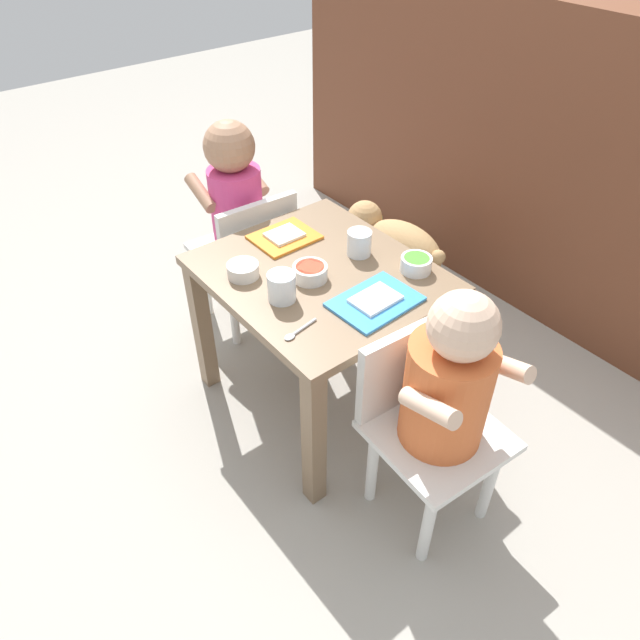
{
  "coord_description": "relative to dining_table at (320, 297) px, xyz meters",
  "views": [
    {
      "loc": [
        0.98,
        -0.78,
        1.34
      ],
      "look_at": [
        0.0,
        0.0,
        0.3
      ],
      "focal_mm": 33.16,
      "sensor_mm": 36.0,
      "label": 1
    }
  ],
  "objects": [
    {
      "name": "ground_plane",
      "position": [
        0.0,
        0.0,
        -0.38
      ],
      "size": [
        7.0,
        7.0,
        0.0
      ],
      "primitive_type": "plane",
      "color": "#9E998E"
    },
    {
      "name": "kitchen_cabinet_back",
      "position": [
        0.0,
        1.02,
        0.11
      ],
      "size": [
        2.21,
        0.38,
        0.99
      ],
      "primitive_type": "cube",
      "color": "brown",
      "rests_on": "ground"
    },
    {
      "name": "dining_table",
      "position": [
        0.0,
        0.0,
        0.0
      ],
      "size": [
        0.59,
        0.52,
        0.47
      ],
      "color": "#7A6047",
      "rests_on": "ground"
    },
    {
      "name": "seated_child_left",
      "position": [
        -0.46,
        0.04,
        0.06
      ],
      "size": [
        0.29,
        0.29,
        0.71
      ],
      "color": "silver",
      "rests_on": "ground"
    },
    {
      "name": "seated_child_right",
      "position": [
        0.46,
        -0.03,
        0.04
      ],
      "size": [
        0.3,
        0.3,
        0.68
      ],
      "color": "silver",
      "rests_on": "ground"
    },
    {
      "name": "dog",
      "position": [
        -0.26,
        0.55,
        -0.18
      ],
      "size": [
        0.43,
        0.21,
        0.32
      ],
      "color": "tan",
      "rests_on": "ground"
    },
    {
      "name": "food_tray_left",
      "position": [
        -0.19,
        0.02,
        0.09
      ],
      "size": [
        0.14,
        0.17,
        0.02
      ],
      "color": "orange",
      "rests_on": "dining_table"
    },
    {
      "name": "food_tray_right",
      "position": [
        0.19,
        0.02,
        0.09
      ],
      "size": [
        0.16,
        0.21,
        0.02
      ],
      "color": "#388CD8",
      "rests_on": "dining_table"
    },
    {
      "name": "water_cup_left",
      "position": [
        0.0,
        0.13,
        0.11
      ],
      "size": [
        0.07,
        0.07,
        0.07
      ],
      "color": "white",
      "rests_on": "dining_table"
    },
    {
      "name": "water_cup_right",
      "position": [
        0.03,
        -0.14,
        0.12
      ],
      "size": [
        0.07,
        0.07,
        0.07
      ],
      "color": "white",
      "rests_on": "dining_table"
    },
    {
      "name": "veggie_bowl_near",
      "position": [
        0.15,
        0.2,
        0.11
      ],
      "size": [
        0.08,
        0.08,
        0.04
      ],
      "color": "white",
      "rests_on": "dining_table"
    },
    {
      "name": "veggie_bowl_far",
      "position": [
        -0.1,
        -0.17,
        0.1
      ],
      "size": [
        0.08,
        0.08,
        0.04
      ],
      "color": "silver",
      "rests_on": "dining_table"
    },
    {
      "name": "cereal_bowl_left_side",
      "position": [
        0.01,
        -0.04,
        0.1
      ],
      "size": [
        0.09,
        0.09,
        0.04
      ],
      "color": "silver",
      "rests_on": "dining_table"
    },
    {
      "name": "spoon_by_left_tray",
      "position": [
        0.16,
        -0.19,
        0.09
      ],
      "size": [
        0.03,
        0.1,
        0.01
      ],
      "color": "silver",
      "rests_on": "dining_table"
    }
  ]
}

